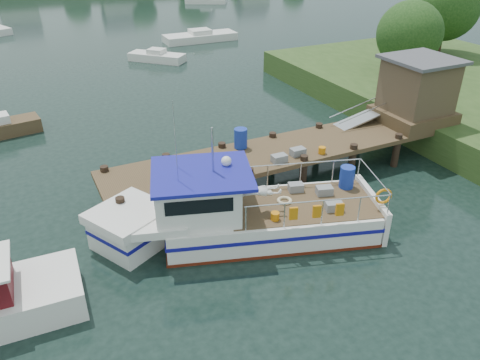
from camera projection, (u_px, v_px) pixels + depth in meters
name	position (u px, v px, depth m)	size (l,w,h in m)	color
ground_plane	(246.00, 186.00, 19.94)	(160.00, 160.00, 0.00)	black
dock	(373.00, 113.00, 21.35)	(16.60, 3.00, 4.78)	#4B3923
lobster_boat	(235.00, 214.00, 16.38)	(10.34, 5.50, 5.03)	silver
moored_rowboat	(0.00, 128.00, 24.43)	(4.12, 1.89, 1.15)	#4B3923
moored_far	(206.00, 1.00, 64.03)	(5.72, 4.40, 0.94)	silver
moored_b	(157.00, 57.00, 37.54)	(4.28, 4.28, 1.00)	silver
moored_c	(200.00, 37.00, 43.88)	(6.83, 2.43, 1.07)	silver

